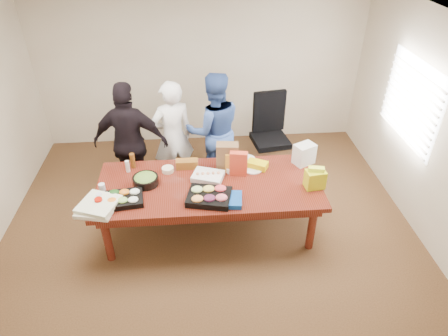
{
  "coord_description": "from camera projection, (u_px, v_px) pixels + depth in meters",
  "views": [
    {
      "loc": [
        -0.13,
        -4.01,
        3.7
      ],
      "look_at": [
        0.2,
        0.1,
        0.91
      ],
      "focal_mm": 31.79,
      "sensor_mm": 36.0,
      "label": 1
    }
  ],
  "objects": [
    {
      "name": "red_cup",
      "position": [
        99.0,
        203.0,
        4.57
      ],
      "size": [
        0.09,
        0.09,
        0.12
      ],
      "primitive_type": "cylinder",
      "rotation": [
        0.0,
        0.0,
        0.04
      ],
      "color": "#AC0D00",
      "rests_on": "conference_table"
    },
    {
      "name": "pizza_box_upper",
      "position": [
        99.0,
        204.0,
        4.53
      ],
      "size": [
        0.53,
        0.53,
        0.05
      ],
      "primitive_type": "cube",
      "rotation": [
        0.0,
        0.0,
        -0.37
      ],
      "color": "silver",
      "rests_on": "pizza_box_lower"
    },
    {
      "name": "wall_back",
      "position": [
        201.0,
        68.0,
        6.7
      ],
      "size": [
        5.5,
        0.04,
        2.7
      ],
      "primitive_type": "cube",
      "color": "beige",
      "rests_on": "floor"
    },
    {
      "name": "plate_b",
      "position": [
        246.0,
        159.0,
        5.43
      ],
      "size": [
        0.29,
        0.29,
        0.02
      ],
      "primitive_type": "cylinder",
      "rotation": [
        0.0,
        0.0,
        0.11
      ],
      "color": "silver",
      "rests_on": "conference_table"
    },
    {
      "name": "sheet_cake",
      "position": [
        208.0,
        176.0,
        5.06
      ],
      "size": [
        0.45,
        0.4,
        0.07
      ],
      "primitive_type": "cube",
      "rotation": [
        0.0,
        0.0,
        -0.34
      ],
      "color": "white",
      "rests_on": "conference_table"
    },
    {
      "name": "dip_bowl_a",
      "position": [
        232.0,
        170.0,
        5.18
      ],
      "size": [
        0.18,
        0.18,
        0.07
      ],
      "primitive_type": "cylinder",
      "rotation": [
        0.0,
        0.0,
        0.13
      ],
      "color": "white",
      "rests_on": "conference_table"
    },
    {
      "name": "person_right",
      "position": [
        214.0,
        130.0,
        5.86
      ],
      "size": [
        0.95,
        0.79,
        1.77
      ],
      "primitive_type": "imported",
      "rotation": [
        0.0,
        0.0,
        3.29
      ],
      "color": "#325099",
      "rests_on": "floor"
    },
    {
      "name": "grocery_bag_white",
      "position": [
        304.0,
        154.0,
        5.29
      ],
      "size": [
        0.32,
        0.29,
        0.28
      ],
      "primitive_type": "cube",
      "rotation": [
        0.0,
        0.0,
        0.47
      ],
      "color": "white",
      "rests_on": "conference_table"
    },
    {
      "name": "grocery_bag_yellow",
      "position": [
        315.0,
        179.0,
        4.86
      ],
      "size": [
        0.25,
        0.19,
        0.24
      ],
      "primitive_type": "cube",
      "rotation": [
        0.0,
        0.0,
        0.13
      ],
      "color": "#CED215",
      "rests_on": "conference_table"
    },
    {
      "name": "dressing_bottle",
      "position": [
        133.0,
        161.0,
        5.23
      ],
      "size": [
        0.08,
        0.08,
        0.21
      ],
      "primitive_type": "cylinder",
      "rotation": [
        0.0,
        0.0,
        -0.29
      ],
      "color": "#5E330E",
      "rests_on": "conference_table"
    },
    {
      "name": "chip_bag_blue",
      "position": [
        225.0,
        199.0,
        4.67
      ],
      "size": [
        0.43,
        0.35,
        0.06
      ],
      "primitive_type": "cube",
      "rotation": [
        0.0,
        0.0,
        -0.12
      ],
      "color": "#0E45A2",
      "rests_on": "conference_table"
    },
    {
      "name": "wall_right",
      "position": [
        433.0,
        133.0,
        4.82
      ],
      "size": [
        0.04,
        5.0,
        2.7
      ],
      "primitive_type": "cube",
      "color": "beige",
      "rests_on": "floor"
    },
    {
      "name": "ceiling",
      "position": [
        204.0,
        23.0,
        3.88
      ],
      "size": [
        5.5,
        5.0,
        0.02
      ],
      "primitive_type": "cube",
      "color": "white",
      "rests_on": "wall_back"
    },
    {
      "name": "kraft_bag",
      "position": [
        227.0,
        156.0,
        5.16
      ],
      "size": [
        0.3,
        0.19,
        0.37
      ],
      "primitive_type": "cube",
      "rotation": [
        0.0,
        0.0,
        -0.11
      ],
      "color": "brown",
      "rests_on": "conference_table"
    },
    {
      "name": "veggie_tray",
      "position": [
        124.0,
        199.0,
        4.67
      ],
      "size": [
        0.48,
        0.4,
        0.07
      ],
      "primitive_type": "cube",
      "rotation": [
        0.0,
        0.0,
        0.13
      ],
      "color": "black",
      "rests_on": "conference_table"
    },
    {
      "name": "clear_cup_b",
      "position": [
        102.0,
        188.0,
        4.82
      ],
      "size": [
        0.09,
        0.09,
        0.11
      ],
      "primitive_type": "cylinder",
      "rotation": [
        0.0,
        0.0,
        0.19
      ],
      "color": "silver",
      "rests_on": "conference_table"
    },
    {
      "name": "pizza_box_lower",
      "position": [
        97.0,
        208.0,
        4.55
      ],
      "size": [
        0.49,
        0.49,
        0.05
      ],
      "primitive_type": "cube",
      "rotation": [
        0.0,
        0.0,
        -0.22
      ],
      "color": "white",
      "rests_on": "conference_table"
    },
    {
      "name": "person_center",
      "position": [
        173.0,
        137.0,
        5.76
      ],
      "size": [
        0.72,
        0.6,
        1.71
      ],
      "primitive_type": "imported",
      "rotation": [
        0.0,
        0.0,
        3.49
      ],
      "color": "white",
      "rests_on": "floor"
    },
    {
      "name": "clear_cup_a",
      "position": [
        99.0,
        197.0,
        4.67
      ],
      "size": [
        0.08,
        0.08,
        0.1
      ],
      "primitive_type": "cylinder",
      "rotation": [
        0.0,
        0.0,
        0.13
      ],
      "color": "silver",
      "rests_on": "conference_table"
    },
    {
      "name": "ranch_bottle",
      "position": [
        128.0,
        166.0,
        5.16
      ],
      "size": [
        0.06,
        0.06,
        0.16
      ],
      "primitive_type": "cylinder",
      "rotation": [
        0.0,
        0.0,
        -0.17
      ],
      "color": "silver",
      "rests_on": "conference_table"
    },
    {
      "name": "bread_loaf",
      "position": [
        187.0,
        164.0,
        5.24
      ],
      "size": [
        0.29,
        0.13,
        0.12
      ],
      "primitive_type": "cube",
      "rotation": [
        0.0,
        0.0,
        -0.0
      ],
      "color": "brown",
      "rests_on": "conference_table"
    },
    {
      "name": "person_left",
      "position": [
        131.0,
        143.0,
        5.54
      ],
      "size": [
        1.09,
        0.55,
        1.78
      ],
      "primitive_type": "imported",
      "rotation": [
        0.0,
        0.0,
        3.02
      ],
      "color": "black",
      "rests_on": "floor"
    },
    {
      "name": "chip_bag_red",
      "position": [
        239.0,
        163.0,
        5.06
      ],
      "size": [
        0.24,
        0.13,
        0.33
      ],
      "primitive_type": "cube",
      "rotation": [
        0.0,
        0.0,
        -0.19
      ],
      "color": "red",
      "rests_on": "conference_table"
    },
    {
      "name": "dip_bowl_b",
      "position": [
        168.0,
        170.0,
        5.18
      ],
      "size": [
        0.16,
        0.16,
        0.06
      ],
      "primitive_type": "cylinder",
      "rotation": [
        0.0,
        0.0,
        -0.03
      ],
      "color": "beige",
      "rests_on": "conference_table"
    },
    {
      "name": "plate_a",
      "position": [
        252.0,
        168.0,
        5.25
      ],
      "size": [
        0.29,
        0.29,
        0.02
      ],
      "primitive_type": "cylinder",
      "rotation": [
        0.0,
        0.0,
        -0.05
      ],
      "color": "white",
      "rests_on": "conference_table"
    },
    {
      "name": "window_blinds",
      "position": [
        408.0,
        102.0,
        5.23
      ],
      "size": [
        0.04,
        1.36,
        1.0
      ],
      "primitive_type": "cube",
      "color": "beige",
      "rests_on": "wall_right"
    },
    {
      "name": "fruit_tray",
      "position": [
        209.0,
        197.0,
        4.69
      ],
      "size": [
        0.58,
        0.5,
        0.08
      ],
      "primitive_type": "cube",
      "rotation": [
        0.0,
        0.0,
        -0.22
      ],
      "color": "black",
      "rests_on": "conference_table"
    },
    {
      "name": "salad_bowl",
      "position": [
        146.0,
        180.0,
        4.95
      ],
      "size": [
        0.38,
        0.38,
        0.1
      ],
      "primitive_type": "cylinder",
      "rotation": [
        0.0,
        0.0,
        -0.22
      ],
      "color": "black",
      "rests_on": "conference_table"
    },
    {
      "name": "banana_bunch",
      "position": [
        257.0,
        165.0,
        5.25
      ],
      "size": [
        0.31,
        0.26,
        0.09
      ],
      "primitive_type": "cube",
      "rotation": [
        0.0,
        0.0,
        -0.49
      ],
      "color": "yellow",
      "rests_on": "conference_table"
    },
    {
      "name": "office_chair",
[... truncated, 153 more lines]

